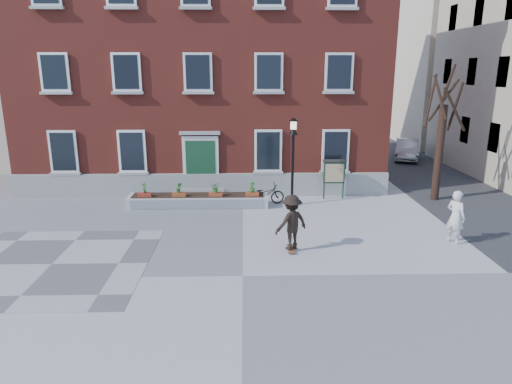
{
  "coord_description": "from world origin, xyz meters",
  "views": [
    {
      "loc": [
        0.08,
        -12.4,
        5.92
      ],
      "look_at": [
        0.5,
        4.0,
        1.5
      ],
      "focal_mm": 32.0,
      "sensor_mm": 36.0,
      "label": 1
    }
  ],
  "objects_px": {
    "notice_board": "(334,173)",
    "skateboarder": "(291,222)",
    "lamp_post": "(293,150)",
    "bicycle": "(265,194)",
    "bystander": "(456,217)",
    "parked_car": "(407,149)"
  },
  "relations": [
    {
      "from": "notice_board",
      "to": "bystander",
      "type": "bearing_deg",
      "value": -61.34
    },
    {
      "from": "lamp_post",
      "to": "notice_board",
      "type": "relative_size",
      "value": 2.1
    },
    {
      "from": "parked_car",
      "to": "bicycle",
      "type": "bearing_deg",
      "value": -115.15
    },
    {
      "from": "bicycle",
      "to": "bystander",
      "type": "height_order",
      "value": "bystander"
    },
    {
      "from": "notice_board",
      "to": "bicycle",
      "type": "bearing_deg",
      "value": -164.72
    },
    {
      "from": "bicycle",
      "to": "parked_car",
      "type": "xyz_separation_m",
      "value": [
        10.09,
        10.49,
        0.21
      ]
    },
    {
      "from": "parked_car",
      "to": "lamp_post",
      "type": "xyz_separation_m",
      "value": [
        -8.88,
        -10.66,
        1.86
      ]
    },
    {
      "from": "notice_board",
      "to": "skateboarder",
      "type": "bearing_deg",
      "value": -112.58
    },
    {
      "from": "bicycle",
      "to": "lamp_post",
      "type": "height_order",
      "value": "lamp_post"
    },
    {
      "from": "bicycle",
      "to": "parked_car",
      "type": "distance_m",
      "value": 14.56
    },
    {
      "from": "bystander",
      "to": "notice_board",
      "type": "distance_m",
      "value": 6.58
    },
    {
      "from": "bystander",
      "to": "lamp_post",
      "type": "distance_m",
      "value": 7.21
    },
    {
      "from": "parked_car",
      "to": "lamp_post",
      "type": "height_order",
      "value": "lamp_post"
    },
    {
      "from": "notice_board",
      "to": "lamp_post",
      "type": "bearing_deg",
      "value": -152.83
    },
    {
      "from": "lamp_post",
      "to": "parked_car",
      "type": "bearing_deg",
      "value": 50.21
    },
    {
      "from": "bicycle",
      "to": "notice_board",
      "type": "height_order",
      "value": "notice_board"
    },
    {
      "from": "bicycle",
      "to": "skateboarder",
      "type": "distance_m",
      "value": 5.52
    },
    {
      "from": "bicycle",
      "to": "parked_car",
      "type": "height_order",
      "value": "parked_car"
    },
    {
      "from": "bystander",
      "to": "notice_board",
      "type": "height_order",
      "value": "bystander"
    },
    {
      "from": "bystander",
      "to": "lamp_post",
      "type": "relative_size",
      "value": 0.48
    },
    {
      "from": "notice_board",
      "to": "skateboarder",
      "type": "xyz_separation_m",
      "value": [
        -2.64,
        -6.35,
        -0.26
      ]
    },
    {
      "from": "lamp_post",
      "to": "notice_board",
      "type": "height_order",
      "value": "lamp_post"
    }
  ]
}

